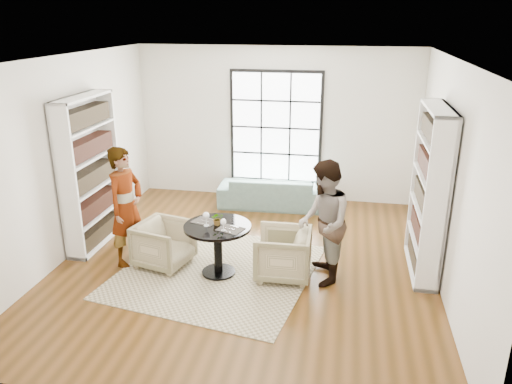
% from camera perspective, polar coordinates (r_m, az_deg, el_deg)
% --- Properties ---
extents(ground, '(6.00, 6.00, 0.00)m').
position_cam_1_polar(ground, '(7.61, -1.16, -8.15)').
color(ground, brown).
extents(room_shell, '(6.00, 6.01, 6.00)m').
position_cam_1_polar(room_shell, '(7.61, -0.40, 2.15)').
color(room_shell, silver).
rests_on(room_shell, ground).
extents(rug, '(3.07, 3.07, 0.01)m').
position_cam_1_polar(rug, '(7.40, -4.52, -8.99)').
color(rug, tan).
rests_on(rug, ground).
extents(pedestal_table, '(0.95, 0.95, 0.76)m').
position_cam_1_polar(pedestal_table, '(7.10, -4.39, -5.37)').
color(pedestal_table, black).
rests_on(pedestal_table, ground).
extents(sofa, '(2.08, 0.88, 0.60)m').
position_cam_1_polar(sofa, '(9.70, 1.88, 0.08)').
color(sofa, '#779F93').
rests_on(sofa, ground).
extents(armchair_left, '(0.90, 0.88, 0.68)m').
position_cam_1_polar(armchair_left, '(7.54, -10.45, -5.87)').
color(armchair_left, tan).
rests_on(armchair_left, ground).
extents(armchair_right, '(0.79, 0.77, 0.71)m').
position_cam_1_polar(armchair_right, '(7.11, 3.08, -7.07)').
color(armchair_right, tan).
rests_on(armchair_right, ground).
extents(person_left, '(0.58, 0.74, 1.79)m').
position_cam_1_polar(person_left, '(7.53, -14.63, -1.63)').
color(person_left, gray).
rests_on(person_left, ground).
extents(person_right, '(0.79, 0.95, 1.74)m').
position_cam_1_polar(person_right, '(6.85, 7.73, -3.53)').
color(person_right, gray).
rests_on(person_right, ground).
extents(placemat_left, '(0.41, 0.36, 0.01)m').
position_cam_1_polar(placemat_left, '(7.15, -5.84, -3.36)').
color(placemat_left, '#292723').
rests_on(placemat_left, pedestal_table).
extents(placemat_right, '(0.41, 0.36, 0.01)m').
position_cam_1_polar(placemat_right, '(6.87, -2.93, -4.27)').
color(placemat_right, '#292723').
rests_on(placemat_right, pedestal_table).
extents(cutlery_left, '(0.20, 0.25, 0.01)m').
position_cam_1_polar(cutlery_left, '(7.15, -5.84, -3.31)').
color(cutlery_left, silver).
rests_on(cutlery_left, placemat_left).
extents(cutlery_right, '(0.20, 0.25, 0.01)m').
position_cam_1_polar(cutlery_right, '(6.87, -2.94, -4.22)').
color(cutlery_right, silver).
rests_on(cutlery_right, placemat_right).
extents(wine_glass_left, '(0.09, 0.09, 0.21)m').
position_cam_1_polar(wine_glass_left, '(6.95, -5.73, -2.74)').
color(wine_glass_left, silver).
rests_on(wine_glass_left, pedestal_table).
extents(wine_glass_right, '(0.08, 0.08, 0.18)m').
position_cam_1_polar(wine_glass_right, '(6.79, -3.76, -3.46)').
color(wine_glass_right, silver).
rests_on(wine_glass_right, pedestal_table).
extents(flower_centerpiece, '(0.21, 0.20, 0.19)m').
position_cam_1_polar(flower_centerpiece, '(7.00, -4.43, -3.04)').
color(flower_centerpiece, gray).
rests_on(flower_centerpiece, pedestal_table).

